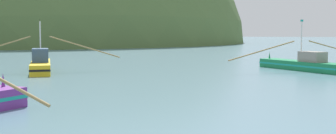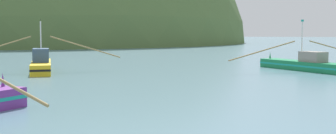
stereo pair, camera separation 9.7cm
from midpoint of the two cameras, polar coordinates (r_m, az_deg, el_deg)
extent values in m
ellipsoid|color=#47703D|center=(265.33, -13.41, 3.66)|extent=(178.50, 142.80, 57.12)
cone|color=#6B2D84|center=(24.60, -20.20, -1.54)|extent=(0.24, 0.24, 0.70)
cube|color=#197A47|center=(46.07, 16.72, 0.17)|extent=(8.22, 9.09, 0.91)
cube|color=teal|center=(46.06, 16.72, 0.22)|extent=(8.30, 9.18, 0.16)
cone|color=#197A47|center=(49.52, 12.94, 1.47)|extent=(0.28, 0.28, 0.70)
cube|color=gray|center=(44.96, 18.05, 1.25)|extent=(2.72, 2.82, 1.00)
cylinder|color=silver|center=(45.98, 16.76, 3.13)|extent=(0.12, 0.12, 3.86)
cube|color=teal|center=(45.98, 16.82, 5.68)|extent=(0.26, 0.29, 0.20)
cylinder|color=#997F4C|center=(42.74, 12.08, 2.06)|extent=(5.96, 5.15, 1.79)
cube|color=gold|center=(44.08, -15.79, 0.03)|extent=(6.19, 9.51, 0.97)
cube|color=black|center=(44.08, -15.80, 0.10)|extent=(6.25, 9.60, 0.17)
cone|color=gold|center=(48.55, -15.73, 1.43)|extent=(0.27, 0.27, 0.70)
cube|color=#334C6B|center=(43.44, -15.84, 1.45)|extent=(2.44, 2.86, 1.27)
cylinder|color=silver|center=(44.92, -15.84, 3.19)|extent=(0.12, 0.12, 3.85)
cube|color=black|center=(44.93, -15.90, 5.79)|extent=(0.20, 0.33, 0.20)
cylinder|color=#997F4C|center=(44.10, -10.38, 2.52)|extent=(5.96, 3.27, 2.21)
camera|label=1|loc=(0.05, -89.91, 0.01)|focal=47.82mm
camera|label=2|loc=(0.05, 90.09, -0.01)|focal=47.82mm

